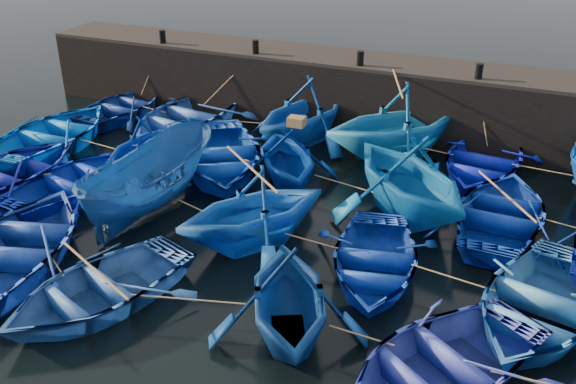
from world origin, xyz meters
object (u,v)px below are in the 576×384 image
at_px(boat_0, 124,106).
at_px(wooden_crate, 296,121).
at_px(boat_8, 219,154).
at_px(boat_13, 9,172).

height_order(boat_0, wooden_crate, wooden_crate).
relative_size(boat_8, wooden_crate, 11.48).
height_order(boat_8, wooden_crate, wooden_crate).
bearing_deg(boat_8, boat_0, 121.39).
relative_size(boat_0, boat_13, 0.84).
bearing_deg(boat_13, wooden_crate, -148.82).
xyz_separation_m(boat_13, wooden_crate, (8.00, 3.38, 1.63)).
bearing_deg(wooden_crate, boat_8, 175.91).
xyz_separation_m(boat_0, wooden_crate, (8.53, -3.12, 1.72)).
xyz_separation_m(boat_0, boat_13, (0.53, -6.50, 0.09)).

